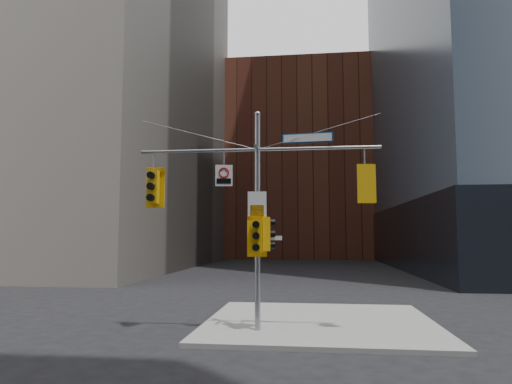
% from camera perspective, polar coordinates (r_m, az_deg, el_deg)
% --- Properties ---
extents(ground, '(160.00, 160.00, 0.00)m').
position_cam_1_polar(ground, '(13.30, -0.86, -19.21)').
color(ground, black).
rests_on(ground, ground).
extents(sidewalk_corner, '(8.00, 8.00, 0.15)m').
position_cam_1_polar(sidewalk_corner, '(17.09, 7.96, -15.82)').
color(sidewalk_corner, gray).
rests_on(sidewalk_corner, ground).
extents(brick_midrise, '(26.00, 20.00, 28.00)m').
position_cam_1_polar(brick_midrise, '(71.65, 5.44, 3.26)').
color(brick_midrise, brown).
rests_on(brick_midrise, ground).
extents(signal_assembly, '(8.00, 0.80, 7.30)m').
position_cam_1_polar(signal_assembly, '(14.95, 0.19, -0.64)').
color(signal_assembly, gray).
rests_on(signal_assembly, ground).
extents(traffic_light_west_arm, '(0.66, 0.54, 1.39)m').
position_cam_1_polar(traffic_light_west_arm, '(15.81, -12.71, 0.62)').
color(traffic_light_west_arm, '#EBA80C').
rests_on(traffic_light_west_arm, ground).
extents(traffic_light_east_arm, '(0.59, 0.51, 1.24)m').
position_cam_1_polar(traffic_light_east_arm, '(14.99, 13.50, 0.97)').
color(traffic_light_east_arm, '#EBA80C').
rests_on(traffic_light_east_arm, ground).
extents(traffic_light_pole_side, '(0.46, 0.39, 1.09)m').
position_cam_1_polar(traffic_light_pole_side, '(14.88, 1.45, -5.27)').
color(traffic_light_pole_side, '#EBA80C').
rests_on(traffic_light_pole_side, ground).
extents(traffic_light_pole_front, '(0.64, 0.51, 1.34)m').
position_cam_1_polar(traffic_light_pole_front, '(14.63, 0.07, -5.51)').
color(traffic_light_pole_front, '#EBA80C').
rests_on(traffic_light_pole_front, ground).
extents(street_sign_blade, '(1.67, 0.20, 0.33)m').
position_cam_1_polar(street_sign_blade, '(15.14, 6.44, 6.73)').
color(street_sign_blade, navy).
rests_on(street_sign_blade, ground).
extents(regulatory_sign_arm, '(0.57, 0.12, 0.71)m').
position_cam_1_polar(regulatory_sign_arm, '(15.19, -4.03, 2.16)').
color(regulatory_sign_arm, silver).
rests_on(regulatory_sign_arm, ground).
extents(regulatory_sign_pole, '(0.61, 0.08, 0.80)m').
position_cam_1_polar(regulatory_sign_pole, '(14.82, 0.14, -1.56)').
color(regulatory_sign_pole, silver).
rests_on(regulatory_sign_pole, ground).
extents(street_blade_ew, '(0.70, 0.06, 0.14)m').
position_cam_1_polar(street_blade_ew, '(14.86, 1.93, -5.77)').
color(street_blade_ew, silver).
rests_on(street_blade_ew, ground).
extents(street_blade_ns, '(0.08, 0.82, 0.16)m').
position_cam_1_polar(street_blade_ns, '(15.36, 0.39, -7.07)').
color(street_blade_ns, '#145926').
rests_on(street_blade_ns, ground).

